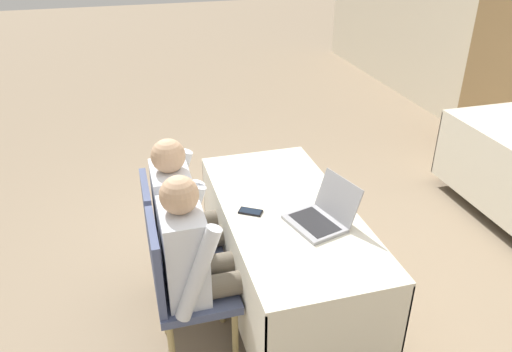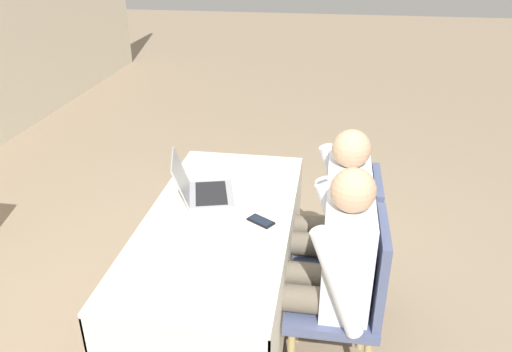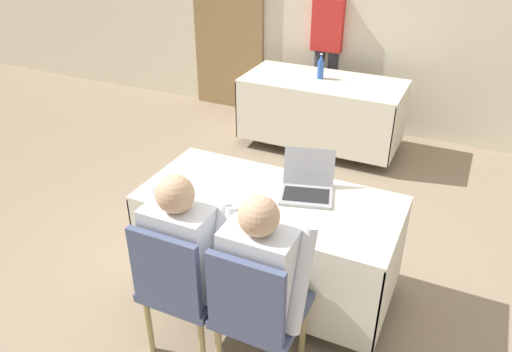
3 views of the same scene
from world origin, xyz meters
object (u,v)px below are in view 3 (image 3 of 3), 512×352
object	(u,v)px
laptop	(307,187)
person_red_shirt	(328,44)
person_white_shirt	(265,274)
cell_phone	(251,214)
person_checkered_shirt	(189,250)
water_bottle	(321,67)
chair_near_right	(256,310)
chair_near_left	(181,284)

from	to	relation	value
laptop	person_red_shirt	distance (m)	2.89
person_white_shirt	cell_phone	bearing A→B (deg)	-55.00
person_checkered_shirt	person_white_shirt	size ratio (longest dim) A/B	1.00
cell_phone	water_bottle	distance (m)	2.53
chair_near_right	person_red_shirt	size ratio (longest dim) A/B	0.57
cell_phone	chair_near_left	world-z (taller)	chair_near_left
person_white_shirt	person_checkered_shirt	bearing A→B (deg)	0.00
laptop	chair_near_left	world-z (taller)	laptop
cell_phone	person_checkered_shirt	xyz separation A→B (m)	(-0.21, -0.35, -0.08)
person_white_shirt	water_bottle	bearing A→B (deg)	-76.74
chair_near_left	chair_near_right	size ratio (longest dim) A/B	1.00
person_checkered_shirt	person_white_shirt	xyz separation A→B (m)	(0.46, 0.00, 0.00)
cell_phone	chair_near_left	size ratio (longest dim) A/B	0.17
water_bottle	person_red_shirt	xyz separation A→B (m)	(-0.14, 0.64, 0.06)
cell_phone	person_red_shirt	xyz separation A→B (m)	(-0.56, 3.14, 0.17)
cell_phone	person_checkered_shirt	distance (m)	0.42
cell_phone	person_red_shirt	size ratio (longest dim) A/B	0.10
laptop	water_bottle	world-z (taller)	water_bottle
person_white_shirt	person_red_shirt	xyz separation A→B (m)	(-0.81, 3.49, 0.25)
cell_phone	person_checkered_shirt	size ratio (longest dim) A/B	0.13
laptop	chair_near_right	bearing A→B (deg)	-103.01
water_bottle	chair_near_right	size ratio (longest dim) A/B	0.28
water_bottle	chair_near_right	bearing A→B (deg)	-77.19
chair_near_left	person_red_shirt	bearing A→B (deg)	-84.36
laptop	chair_near_left	distance (m)	0.96
cell_phone	chair_near_right	xyz separation A→B (m)	(0.25, -0.46, -0.24)
laptop	person_white_shirt	size ratio (longest dim) A/B	0.34
laptop	person_checkered_shirt	xyz separation A→B (m)	(-0.42, -0.71, -0.12)
water_bottle	person_white_shirt	size ratio (longest dim) A/B	0.22
chair_near_left	person_white_shirt	size ratio (longest dim) A/B	0.78
laptop	water_bottle	distance (m)	2.23
chair_near_left	person_checkered_shirt	distance (m)	0.19
cell_phone	person_white_shirt	bearing A→B (deg)	-22.52
chair_near_right	person_red_shirt	world-z (taller)	person_red_shirt
laptop	water_bottle	xyz separation A→B (m)	(-0.64, 2.13, 0.07)
laptop	chair_near_right	distance (m)	0.87
chair_near_left	person_checkered_shirt	xyz separation A→B (m)	(0.00, 0.10, 0.16)
water_bottle	chair_near_left	bearing A→B (deg)	-85.86
person_red_shirt	cell_phone	bearing A→B (deg)	-80.25
water_bottle	chair_near_right	distance (m)	3.05
laptop	person_red_shirt	bearing A→B (deg)	90.13
chair_near_right	person_checkered_shirt	distance (m)	0.50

